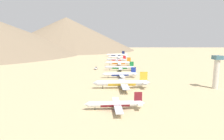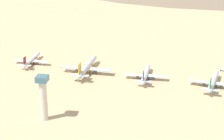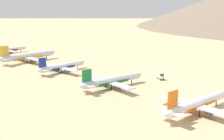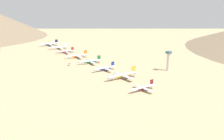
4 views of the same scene
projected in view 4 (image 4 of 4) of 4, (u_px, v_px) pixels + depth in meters
The scene contains 11 objects.
ground_plane at pixel (82, 61), 448.81m from camera, with size 2191.37×2191.37×0.00m, color tan.
parked_jet_0 at pixel (49, 44), 600.16m from camera, with size 49.64×40.57×14.34m.
parked_jet_1 at pixel (59, 47), 558.61m from camera, with size 46.80×38.23×13.52m.
parked_jet_2 at pixel (65, 51), 513.10m from camera, with size 40.80×33.51×11.89m.
parked_jet_3 at pixel (77, 56), 470.08m from camera, with size 46.25×37.85×13.39m.
parked_jet_4 at pixel (90, 61), 426.31m from camera, with size 44.32×36.37×12.89m.
parked_jet_5 at pixel (105, 68), 382.64m from camera, with size 42.08×34.17×12.13m.
parked_jet_6 at pixel (122, 75), 342.09m from camera, with size 52.71×42.89×15.19m.
parked_jet_7 at pixel (143, 88), 295.58m from camera, with size 39.08×31.75×11.27m.
service_truck at pixel (69, 64), 415.11m from camera, with size 5.23×5.60×3.90m.
control_tower at pixel (168, 60), 381.52m from camera, with size 7.20×7.20×29.97m.
Camera 4 is at (234.67, 373.40, 100.81)m, focal length 40.31 mm.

